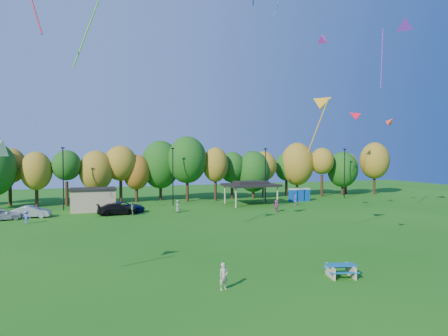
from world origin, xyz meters
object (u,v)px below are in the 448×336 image
object	(u,v)px
car_a	(2,214)
car_d	(117,209)
car_b	(32,212)
picnic_table	(341,270)
kite_flyer	(224,276)
porta_potties	(299,195)
car_c	(124,207)

from	to	relation	value
car_a	car_d	bearing A→B (deg)	-102.31
car_b	car_d	world-z (taller)	car_d
picnic_table	car_b	size ratio (longest dim) A/B	0.50
car_a	car_d	size ratio (longest dim) A/B	0.83
kite_flyer	car_a	size ratio (longest dim) A/B	0.37
porta_potties	kite_flyer	world-z (taller)	porta_potties
car_a	car_b	bearing A→B (deg)	-82.86
kite_flyer	car_c	bearing A→B (deg)	80.54
porta_potties	car_b	size ratio (longest dim) A/B	0.82
porta_potties	car_c	bearing A→B (deg)	-172.05
car_a	car_d	distance (m)	13.60
picnic_table	car_c	bearing A→B (deg)	121.52
car_d	picnic_table	bearing A→B (deg)	-164.29
car_b	car_c	distance (m)	11.55
car_a	car_d	xyz separation A→B (m)	(13.60, 0.04, 0.02)
car_b	car_a	bearing A→B (deg)	116.66
picnic_table	car_a	xyz separation A→B (m)	(-25.37, 32.73, 0.25)
porta_potties	kite_flyer	xyz separation A→B (m)	(-27.17, -38.01, -0.29)
car_d	car_b	bearing A→B (deg)	80.09
car_b	car_d	xyz separation A→B (m)	(10.47, -1.08, 0.01)
porta_potties	kite_flyer	distance (m)	46.72
picnic_table	car_c	distance (m)	35.73
picnic_table	car_d	world-z (taller)	car_d
car_a	car_c	bearing A→B (deg)	-97.17
kite_flyer	car_d	bearing A→B (deg)	82.61
kite_flyer	picnic_table	bearing A→B (deg)	-15.55
porta_potties	picnic_table	distance (m)	42.75
car_c	car_d	xyz separation A→B (m)	(-1.08, -1.33, -0.01)
picnic_table	kite_flyer	world-z (taller)	kite_flyer
car_d	kite_flyer	bearing A→B (deg)	-177.60
picnic_table	car_b	bearing A→B (deg)	137.42
picnic_table	car_d	distance (m)	34.82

